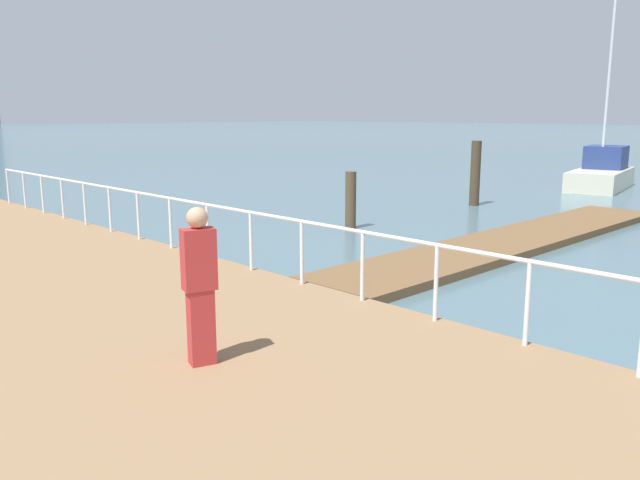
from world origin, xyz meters
TOP-DOWN VIEW (x-y plane):
  - ground_plane at (0.00, 20.00)m, footprint 300.00×300.00m
  - floating_dock at (3.64, 11.14)m, footprint 14.27×2.00m
  - boardwalk_railing at (-3.15, 9.68)m, footprint 0.06×29.35m
  - dock_piling_1 at (9.18, 15.50)m, footprint 0.34×0.34m
  - dock_piling_3 at (2.82, 15.44)m, footprint 0.30×0.30m
  - moored_boat_3 at (17.43, 14.51)m, footprint 5.12×2.81m
  - pedestrian_0 at (-6.28, 9.30)m, footprint 0.41×0.32m

SIDE VIEW (x-z plane):
  - ground_plane at x=0.00m, z-range 0.00..0.00m
  - floating_dock at x=3.64m, z-range 0.00..0.18m
  - moored_boat_3 at x=17.43m, z-range -3.69..5.06m
  - dock_piling_3 at x=2.82m, z-range 0.00..1.59m
  - dock_piling_1 at x=9.18m, z-range 0.00..2.22m
  - boardwalk_railing at x=-3.15m, z-range 0.67..1.75m
  - pedestrian_0 at x=-6.28m, z-range 0.44..2.23m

